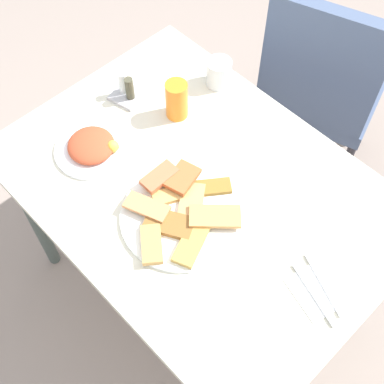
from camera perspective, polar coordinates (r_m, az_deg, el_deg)
name	(u,v)px	position (r m, az deg, el deg)	size (l,w,h in m)	color
ground_plane	(197,287)	(2.06, 0.53, -10.33)	(6.00, 6.00, 0.00)	gray
dining_table	(199,202)	(1.50, 0.72, -1.08)	(1.08, 0.77, 0.71)	silver
dining_chair	(321,84)	(2.00, 13.93, 11.39)	(0.53, 0.53, 0.92)	#495A7A
pide_platter	(180,213)	(1.37, -1.28, -2.36)	(0.32, 0.34, 0.04)	white
salad_plate_greens	(92,147)	(1.51, -10.84, 4.87)	(0.21, 0.21, 0.04)	white
soda_can	(177,100)	(1.54, -1.69, 10.00)	(0.07, 0.07, 0.12)	orange
drinking_glass	(219,73)	(1.65, 2.94, 12.85)	(0.08, 0.08, 0.09)	silver
paper_napkin	(319,289)	(1.32, 13.69, -10.29)	(0.13, 0.13, 0.00)	white
fork	(315,294)	(1.31, 13.23, -10.74)	(0.18, 0.02, 0.01)	silver
spoon	(324,284)	(1.33, 14.21, -9.70)	(0.18, 0.01, 0.01)	silver
condiment_caddy	(127,91)	(1.63, -7.12, 10.92)	(0.11, 0.11, 0.09)	#B2B2B7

